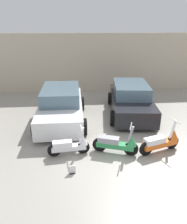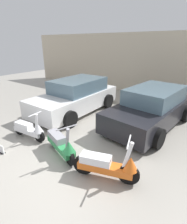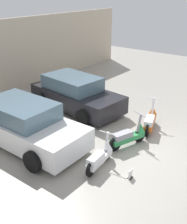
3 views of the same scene
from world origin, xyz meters
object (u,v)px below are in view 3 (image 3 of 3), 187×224
object	(u,v)px
placard_near_left_scooter	(130,174)
scooter_front_left	(100,156)
scooter_front_center	(150,119)
car_rear_left	(25,125)
car_rear_center	(76,94)
scooter_front_right	(129,135)

from	to	relation	value
placard_near_left_scooter	scooter_front_left	bearing A→B (deg)	93.00
scooter_front_center	car_rear_left	distance (m)	4.56
car_rear_center	placard_near_left_scooter	size ratio (longest dim) A/B	17.01
scooter_front_center	scooter_front_left	bearing A→B (deg)	160.60
scooter_front_center	placard_near_left_scooter	distance (m)	3.18
car_rear_left	car_rear_center	size ratio (longest dim) A/B	0.99
scooter_front_right	car_rear_left	size ratio (longest dim) A/B	0.34
car_rear_left	scooter_front_center	bearing A→B (deg)	50.70
car_rear_left	placard_near_left_scooter	world-z (taller)	car_rear_left
car_rear_left	placard_near_left_scooter	xyz separation A→B (m)	(0.49, -3.82, -0.59)
scooter_front_left	scooter_front_center	xyz separation A→B (m)	(3.08, -0.06, 0.04)
scooter_front_right	car_rear_center	world-z (taller)	car_rear_center
scooter_front_center	car_rear_center	bearing A→B (deg)	75.58
car_rear_center	scooter_front_right	bearing A→B (deg)	-14.05
scooter_front_left	placard_near_left_scooter	distance (m)	1.03
scooter_front_right	placard_near_left_scooter	distance (m)	1.80
scooter_front_center	car_rear_center	world-z (taller)	car_rear_center
scooter_front_left	scooter_front_right	world-z (taller)	scooter_front_right
scooter_front_left	car_rear_left	distance (m)	2.87
scooter_front_left	scooter_front_right	distance (m)	1.56
placard_near_left_scooter	scooter_front_right	bearing A→B (deg)	32.27
car_rear_center	car_rear_left	bearing A→B (deg)	-73.24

